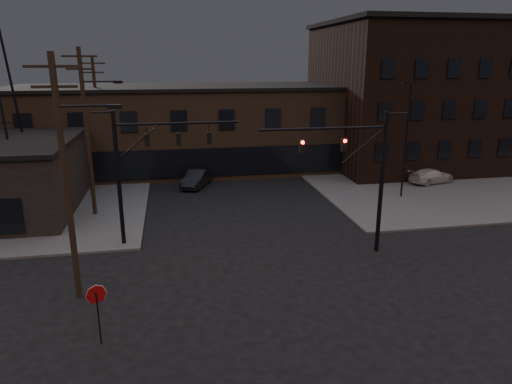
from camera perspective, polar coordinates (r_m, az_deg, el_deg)
ground at (r=21.74m, az=3.90°, el=-13.19°), size 140.00×140.00×0.00m
sidewalk_ne at (r=49.61m, az=22.58°, el=2.58°), size 30.00×30.00×0.15m
building_row at (r=47.06m, az=-4.55°, el=7.96°), size 40.00×12.00×8.00m
building_right at (r=51.97m, az=21.02°, el=11.06°), size 22.00×16.00×14.00m
traffic_signal_near at (r=25.66m, az=13.26°, el=2.85°), size 7.12×0.24×8.00m
traffic_signal_far at (r=26.98m, az=-14.26°, el=3.60°), size 7.12×0.24×8.00m
stop_sign at (r=18.81m, az=-19.28°, el=-12.71°), size 0.72×0.33×2.48m
utility_pole_near at (r=21.37m, az=-22.58°, el=1.99°), size 3.70×0.28×11.00m
utility_pole_mid at (r=33.11m, az=-20.29°, el=7.30°), size 3.70×0.28×11.50m
utility_pole_far at (r=45.08m, az=-19.20°, el=9.06°), size 2.20×0.28×11.00m
lot_light_a at (r=37.30m, az=18.36°, el=7.41°), size 1.50×0.28×9.14m
lot_light_b at (r=44.61m, az=22.13°, el=8.35°), size 1.50×0.28×9.14m
parked_car_lot_a at (r=47.04m, az=16.94°, el=3.40°), size 4.10×1.68×1.39m
parked_car_lot_b at (r=43.36m, az=21.11°, el=1.88°), size 4.65×2.83×1.26m
car_crossing at (r=40.19m, az=-7.38°, el=1.73°), size 3.25×4.73×1.48m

